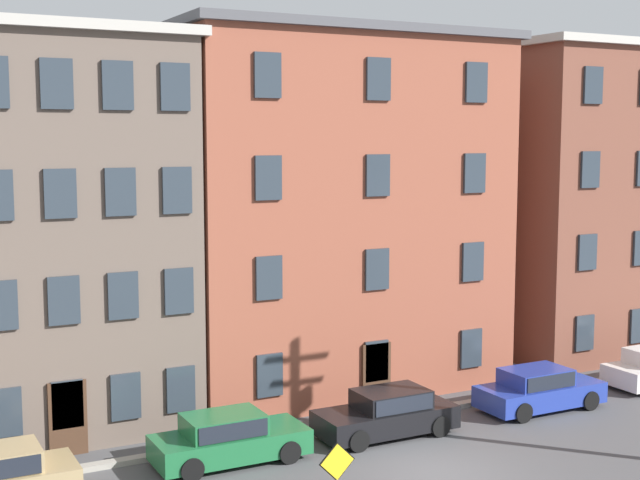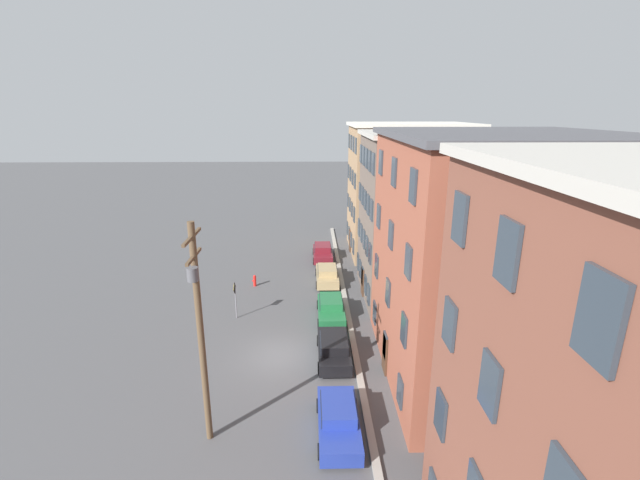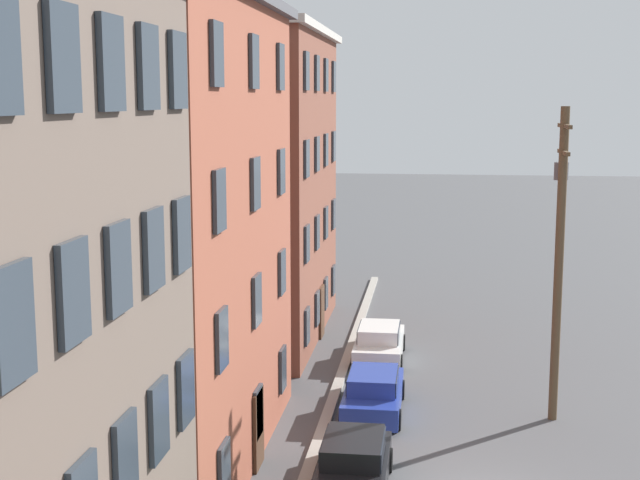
% 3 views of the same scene
% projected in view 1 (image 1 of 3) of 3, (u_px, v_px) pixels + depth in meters
% --- Properties ---
extents(ground_plane, '(200.00, 200.00, 0.00)m').
position_uv_depth(ground_plane, '(435.00, 472.00, 24.60)').
color(ground_plane, '#4C4C4F').
extents(kerb_strip, '(56.00, 0.36, 0.16)m').
position_uv_depth(kerb_strip, '(355.00, 423.00, 28.56)').
color(kerb_strip, '#9E998E').
rests_on(kerb_strip, ground_plane).
extents(apartment_midblock, '(9.04, 9.69, 12.49)m').
position_uv_depth(apartment_midblock, '(33.00, 227.00, 29.23)').
color(apartment_midblock, '#66564C').
rests_on(apartment_midblock, ground_plane).
extents(apartment_far, '(12.50, 11.24, 12.98)m').
position_uv_depth(apartment_far, '(306.00, 207.00, 34.64)').
color(apartment_far, brown).
rests_on(apartment_far, ground_plane).
extents(apartment_annex, '(12.19, 10.01, 13.04)m').
position_uv_depth(apartment_annex, '(584.00, 196.00, 40.42)').
color(apartment_annex, brown).
rests_on(apartment_annex, ground_plane).
extents(car_green, '(4.40, 1.92, 1.43)m').
position_uv_depth(car_green, '(228.00, 437.00, 25.20)').
color(car_green, '#1E6638').
rests_on(car_green, ground_plane).
extents(car_black, '(4.40, 1.92, 1.43)m').
position_uv_depth(car_black, '(388.00, 412.00, 27.52)').
color(car_black, black).
rests_on(car_black, ground_plane).
extents(car_blue, '(4.40, 1.92, 1.43)m').
position_uv_depth(car_blue, '(538.00, 388.00, 30.12)').
color(car_blue, '#233899').
rests_on(car_blue, ground_plane).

